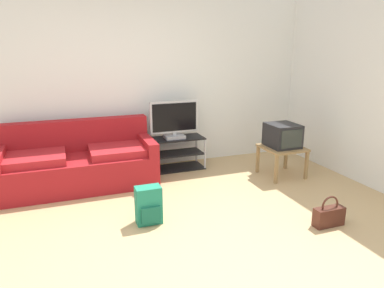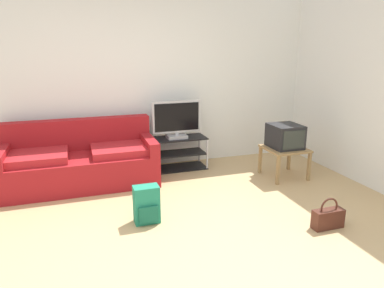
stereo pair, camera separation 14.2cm
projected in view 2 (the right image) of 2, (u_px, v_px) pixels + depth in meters
ground_plane at (161, 246)px, 3.44m from camera, size 9.00×9.80×0.02m
wall_back at (120, 80)px, 5.32m from camera, size 9.00×0.10×2.70m
wall_right at (367, 84)px, 4.77m from camera, size 0.10×3.60×2.70m
couch at (80, 162)px, 4.89m from camera, size 2.02×0.88×0.86m
tv_stand at (177, 153)px, 5.52m from camera, size 0.90×0.40×0.49m
flat_tv at (177, 120)px, 5.36m from camera, size 0.74×0.22×0.57m
side_table at (285, 152)px, 5.14m from camera, size 0.56×0.56×0.44m
crt_tv at (285, 136)px, 5.10m from camera, size 0.41×0.45×0.33m
backpack at (147, 205)px, 3.84m from camera, size 0.27×0.24×0.41m
handbag at (328, 218)px, 3.74m from camera, size 0.34×0.12×0.34m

